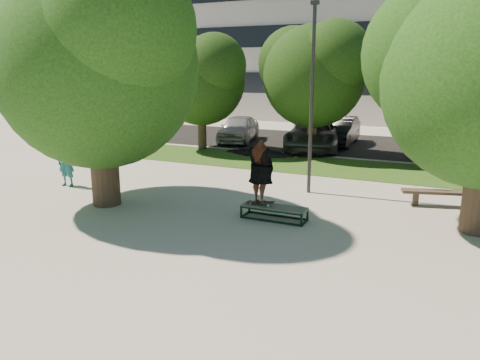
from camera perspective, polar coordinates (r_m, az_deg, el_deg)
The scene contains 17 objects.
ground at distance 11.88m, azimuth -3.45°, elevation -6.61°, with size 120.00×120.00×0.00m, color #A19A94.
grass_strip at distance 20.19m, azimuth 12.06°, elevation 1.52°, with size 30.00×4.00×0.02m, color #1F4714.
asphalt_strip at distance 26.65m, azimuth 13.19°, elevation 4.28°, with size 40.00×8.00×0.01m, color black.
tree_left at distance 14.55m, azimuth -17.05°, elevation 14.26°, with size 6.96×5.95×7.12m.
bg_tree_left at distance 24.04m, azimuth -4.83°, elevation 12.56°, with size 5.28×4.51×5.77m.
bg_tree_mid at distance 22.80m, azimuth 8.88°, elevation 13.13°, with size 5.76×4.92×6.24m.
bg_tree_right at distance 21.39m, azimuth 22.99°, elevation 10.83°, with size 5.04×4.31×5.43m.
lamppost at distance 15.45m, azimuth 8.74°, elevation 9.87°, with size 0.25×0.15×6.11m.
office_building at distance 42.60m, azimuth 15.80°, elevation 18.22°, with size 30.00×14.12×16.00m.
grind_box at distance 12.97m, azimuth 4.18°, elevation -4.00°, with size 1.80×0.60×0.38m.
skater_rig at distance 12.82m, azimuth 2.56°, elevation 1.09°, with size 2.19×0.71×1.84m.
bystander at distance 17.51m, azimuth -20.45°, elevation 2.26°, with size 0.68×0.45×1.87m, color #195962.
bench at distance 15.46m, azimuth 24.88°, elevation -1.55°, with size 3.15×1.24×0.48m.
car_silver_a at distance 26.80m, azimuth -0.17°, elevation 6.30°, with size 1.78×4.42×1.50m, color #B5B5BA.
car_dark at distance 26.16m, azimuth 11.97°, elevation 5.87°, with size 1.63×4.67×1.54m, color black.
car_grey at distance 24.52m, azimuth 8.98°, elevation 5.53°, with size 2.57×5.58×1.55m, color #535358.
car_silver_b at distance 23.53m, azimuth 24.15°, elevation 4.06°, with size 2.02×4.97×1.44m, color #B9B9BE.
Camera 1 is at (5.36, -9.79, 4.06)m, focal length 35.00 mm.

